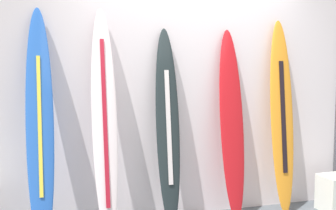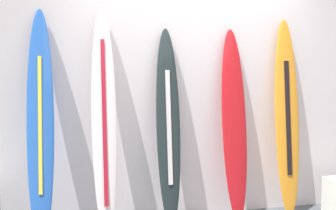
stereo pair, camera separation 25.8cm
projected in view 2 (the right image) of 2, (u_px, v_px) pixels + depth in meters
wall_back at (189, 81)px, 4.08m from camera, size 7.20×0.20×2.80m
surfboard_cobalt at (40, 126)px, 3.44m from camera, size 0.24×0.52×2.09m
surfboard_ivory at (104, 121)px, 3.58m from camera, size 0.23×0.46×2.10m
surfboard_charcoal at (168, 129)px, 3.79m from camera, size 0.24×0.33×1.93m
surfboard_crimson at (234, 126)px, 3.93m from camera, size 0.28×0.33×1.94m
surfboard_sunset at (287, 119)px, 4.04m from camera, size 0.27×0.29×2.05m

